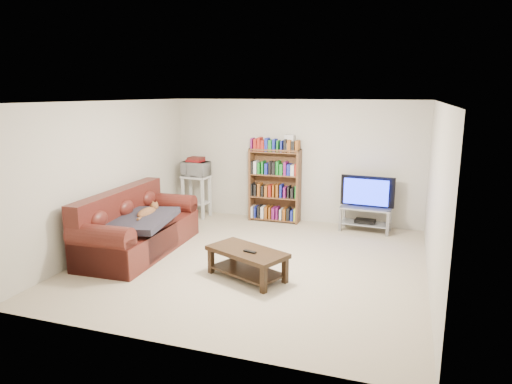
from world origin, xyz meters
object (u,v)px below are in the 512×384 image
at_px(coffee_table, 247,258).
at_px(bookshelf, 275,184).
at_px(sofa, 135,230).
at_px(tv_stand, 365,215).

relative_size(coffee_table, bookshelf, 0.86).
height_order(sofa, bookshelf, bookshelf).
xyz_separation_m(tv_stand, bookshelf, (-1.79, 0.14, 0.44)).
height_order(tv_stand, bookshelf, bookshelf).
distance_m(tv_stand, bookshelf, 1.85).
bearing_deg(bookshelf, tv_stand, -5.06).
bearing_deg(tv_stand, bookshelf, 179.69).
distance_m(sofa, coffee_table, 2.15).
bearing_deg(coffee_table, bookshelf, 122.79).
relative_size(sofa, coffee_table, 1.89).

